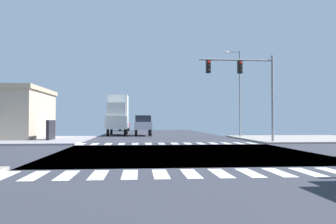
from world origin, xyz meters
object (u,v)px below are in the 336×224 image
traffic_signal_mast (245,78)px  sedan_queued_2 (124,124)px  pickup_leading_2 (143,125)px  street_lamp (238,86)px  box_truck_middle_1 (118,114)px

traffic_signal_mast → sedan_queued_2: bearing=108.1°
traffic_signal_mast → pickup_leading_2: traffic_signal_mast is taller
traffic_signal_mast → sedan_queued_2: traffic_signal_mast is taller
traffic_signal_mast → street_lamp: (1.87, 8.26, 0.22)m
street_lamp → sedan_queued_2: bearing=117.1°
sedan_queued_2 → box_truck_middle_1: 17.61m
sedan_queued_2 → pickup_leading_2: size_ratio=0.84×
traffic_signal_mast → street_lamp: 8.48m
street_lamp → pickup_leading_2: street_lamp is taller
pickup_leading_2 → box_truck_middle_1: bearing=-30.8°
sedan_queued_2 → box_truck_middle_1: (-0.00, -17.56, 1.45)m
box_truck_middle_1 → traffic_signal_mast: bearing=124.9°
sedan_queued_2 → traffic_signal_mast: bearing=108.1°
traffic_signal_mast → pickup_leading_2: bearing=119.7°
pickup_leading_2 → box_truck_middle_1: box_truck_middle_1 is taller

